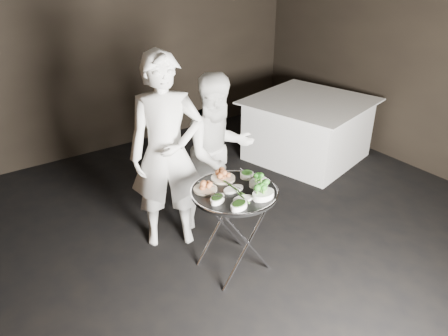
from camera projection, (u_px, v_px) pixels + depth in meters
floor at (271, 282)px, 3.85m from camera, size 6.00×7.00×0.05m
wall_back at (101, 41)px, 5.72m from camera, size 6.00×0.05×3.00m
tray_stand at (234, 226)px, 3.80m from camera, size 0.53×0.45×0.78m
serving_tray at (234, 192)px, 3.64m from camera, size 0.74×0.74×0.04m
potato_plate_a at (205, 187)px, 3.63m from camera, size 0.20×0.20×0.07m
potato_plate_b at (223, 176)px, 3.80m from camera, size 0.21×0.21×0.08m
greens_bowl at (247, 174)px, 3.83m from camera, size 0.13×0.13×0.07m
asparagus_plate_a at (233, 188)px, 3.64m from camera, size 0.19×0.10×0.04m
asparagus_plate_b at (243, 198)px, 3.50m from camera, size 0.18×0.11×0.03m
spinach_bowl_a at (217, 198)px, 3.47m from camera, size 0.18×0.15×0.06m
spinach_bowl_b at (239, 205)px, 3.39m from camera, size 0.18×0.14×0.07m
broccoli_bowl_a at (259, 182)px, 3.70m from camera, size 0.19×0.15×0.07m
broccoli_bowl_b at (263, 193)px, 3.52m from camera, size 0.20×0.15×0.08m
serving_utensils at (231, 182)px, 3.67m from camera, size 0.58×0.41×0.01m
waiter_left at (167, 154)px, 3.97m from camera, size 0.81×0.69×1.87m
waiter_right at (219, 152)px, 4.33m from camera, size 0.84×0.69×1.59m
dining_table at (308, 129)px, 5.87m from camera, size 1.44×1.44×0.82m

